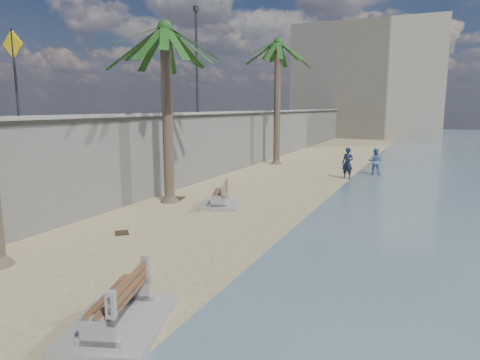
% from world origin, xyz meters
% --- Properties ---
extents(ground_plane, '(140.00, 140.00, 0.00)m').
position_xyz_m(ground_plane, '(0.00, 0.00, 0.00)').
color(ground_plane, tan).
extents(seawall, '(0.45, 70.00, 3.50)m').
position_xyz_m(seawall, '(-5.20, 20.00, 1.75)').
color(seawall, gray).
rests_on(seawall, ground_plane).
extents(wall_cap, '(0.80, 70.00, 0.12)m').
position_xyz_m(wall_cap, '(-5.20, 20.00, 3.55)').
color(wall_cap, gray).
rests_on(wall_cap, seawall).
extents(end_building, '(18.00, 12.00, 14.00)m').
position_xyz_m(end_building, '(-2.00, 52.00, 7.00)').
color(end_building, '#B7AA93').
rests_on(end_building, ground_plane).
extents(bench_near, '(2.17, 2.64, 0.95)m').
position_xyz_m(bench_near, '(1.00, -1.63, 0.42)').
color(bench_near, gray).
rests_on(bench_near, ground_plane).
extents(bench_far, '(2.07, 2.45, 0.87)m').
position_xyz_m(bench_far, '(-1.67, 7.64, 0.38)').
color(bench_far, gray).
rests_on(bench_far, ground_plane).
extents(palm_mid, '(5.00, 5.00, 7.79)m').
position_xyz_m(palm_mid, '(-3.83, 7.34, 6.80)').
color(palm_mid, brown).
rests_on(palm_mid, ground_plane).
extents(palm_back, '(5.00, 5.00, 8.96)m').
position_xyz_m(palm_back, '(-3.74, 20.38, 7.92)').
color(palm_back, brown).
rests_on(palm_back, ground_plane).
extents(pedestrian_sign, '(0.78, 0.07, 2.40)m').
position_xyz_m(pedestrian_sign, '(-5.00, 1.50, 5.15)').
color(pedestrian_sign, '#2D2D33').
rests_on(pedestrian_sign, wall_cap).
extents(streetlight, '(0.28, 0.28, 5.12)m').
position_xyz_m(streetlight, '(-5.10, 12.00, 6.64)').
color(streetlight, '#2D2D33').
rests_on(streetlight, wall_cap).
extents(person_a, '(0.81, 0.64, 1.97)m').
position_xyz_m(person_a, '(1.81, 16.11, 0.98)').
color(person_a, '#141F39').
rests_on(person_a, ground_plane).
extents(person_b, '(0.84, 0.65, 1.72)m').
position_xyz_m(person_b, '(3.00, 18.23, 0.86)').
color(person_b, teal).
rests_on(person_b, ground_plane).
extents(debris_c, '(0.75, 0.87, 0.03)m').
position_xyz_m(debris_c, '(-3.90, 7.94, 0.01)').
color(debris_c, '#382616').
rests_on(debris_c, ground_plane).
extents(debris_d, '(0.63, 0.64, 0.03)m').
position_xyz_m(debris_d, '(-2.71, 2.95, 0.01)').
color(debris_d, '#382616').
rests_on(debris_d, ground_plane).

